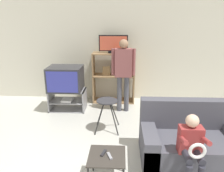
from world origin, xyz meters
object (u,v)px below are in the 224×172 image
object	(u,v)px
media_shelf	(114,77)
television_flat	(113,45)
remote_control_black	(104,153)
tv_stand	(68,100)
remote_control_white	(110,156)
person_seated_child	(192,145)
snack_table	(107,158)
television_main	(66,78)
folding_stool	(107,105)
person_standing_adult	(123,69)
couch	(191,142)

from	to	relation	value
media_shelf	television_flat	distance (m)	0.82
remote_control_black	tv_stand	bearing A→B (deg)	131.48
remote_control_white	person_seated_child	size ratio (longest dim) A/B	0.16
snack_table	remote_control_white	bearing A→B (deg)	-30.05
snack_table	television_main	bearing A→B (deg)	115.24
remote_control_black	remote_control_white	xyz separation A→B (m)	(0.08, -0.06, 0.00)
television_main	remote_control_black	bearing A→B (deg)	-65.34
tv_stand	remote_control_white	xyz separation A→B (m)	(1.13, -2.38, 0.17)
television_flat	tv_stand	bearing A→B (deg)	-151.72
television_main	tv_stand	bearing A→B (deg)	14.87
tv_stand	remote_control_white	distance (m)	2.64
media_shelf	snack_table	size ratio (longest dim) A/B	2.67
folding_stool	remote_control_black	bearing A→B (deg)	-88.03
tv_stand	person_standing_adult	world-z (taller)	person_standing_adult
television_flat	couch	world-z (taller)	television_flat
person_standing_adult	person_seated_child	size ratio (longest dim) A/B	1.78
remote_control_black	person_seated_child	world-z (taller)	person_seated_child
television_flat	person_seated_child	bearing A→B (deg)	-68.61
tv_stand	folding_stool	bearing A→B (deg)	-43.59
folding_stool	person_standing_adult	world-z (taller)	person_standing_adult
television_main	folding_stool	xyz separation A→B (m)	(1.02, -0.94, -0.25)
tv_stand	folding_stool	distance (m)	1.40
folding_stool	television_main	bearing A→B (deg)	137.14
person_standing_adult	media_shelf	bearing A→B (deg)	111.91
media_shelf	person_standing_adult	distance (m)	0.74
folding_stool	remote_control_white	world-z (taller)	folding_stool
tv_stand	person_standing_adult	bearing A→B (deg)	-0.50
television_flat	remote_control_white	world-z (taller)	television_flat
folding_stool	couch	size ratio (longest dim) A/B	0.41
tv_stand	snack_table	xyz separation A→B (m)	(1.09, -2.36, 0.12)
tv_stand	television_flat	bearing A→B (deg)	28.28
tv_stand	person_standing_adult	distance (m)	1.51
television_main	media_shelf	bearing A→B (deg)	28.74
folding_stool	remote_control_black	world-z (taller)	folding_stool
tv_stand	remote_control_black	world-z (taller)	tv_stand
tv_stand	folding_stool	size ratio (longest dim) A/B	1.34
remote_control_white	couch	bearing A→B (deg)	5.87
television_main	couch	size ratio (longest dim) A/B	0.50
television_main	folding_stool	size ratio (longest dim) A/B	1.23
folding_stool	remote_control_black	size ratio (longest dim) A/B	4.30
tv_stand	remote_control_white	world-z (taller)	tv_stand
tv_stand	remote_control_black	distance (m)	2.55
television_flat	person_standing_adult	world-z (taller)	television_flat
folding_stool	couch	xyz separation A→B (m)	(1.34, -0.83, -0.24)
snack_table	couch	distance (m)	1.38
television_main	television_flat	bearing A→B (deg)	28.05
tv_stand	person_seated_child	size ratio (longest dim) A/B	0.90
tv_stand	remote_control_black	xyz separation A→B (m)	(1.04, -2.32, 0.17)
couch	person_standing_adult	xyz separation A→B (m)	(-1.04, 1.77, 0.72)
television_flat	remote_control_white	distance (m)	3.13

